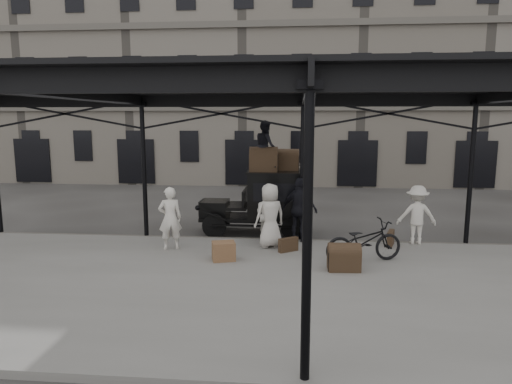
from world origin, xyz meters
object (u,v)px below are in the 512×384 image
porter_official (300,210)px  steamer_trunk_roof_near (264,161)px  steamer_trunk_platform (344,259)px  taxi (267,199)px  porter_left (170,218)px  bicycle (364,241)px

porter_official → steamer_trunk_roof_near: (-1.20, 1.14, 1.38)m
porter_official → steamer_trunk_platform: (1.10, -2.67, -0.70)m
porter_official → steamer_trunk_platform: size_ratio=2.49×
porter_official → steamer_trunk_platform: porter_official is taller
taxi → porter_left: (-2.61, -2.61, -0.14)m
porter_official → steamer_trunk_roof_near: bearing=-15.9°
steamer_trunk_roof_near → porter_official: bearing=-44.5°
porter_left → steamer_trunk_platform: bearing=143.7°
steamer_trunk_roof_near → steamer_trunk_platform: steamer_trunk_roof_near is taller
taxi → bicycle: (2.80, -3.31, -0.49)m
taxi → bicycle: 4.36m
porter_left → steamer_trunk_roof_near: bearing=-156.6°
steamer_trunk_platform → bicycle: bearing=48.9°
taxi → porter_official: taxi is taller
taxi → steamer_trunk_platform: size_ratio=4.60×
taxi → steamer_trunk_platform: taxi is taller
porter_left → porter_official: porter_official is taller
porter_official → steamer_trunk_platform: 2.97m
taxi → steamer_trunk_roof_near: (-0.08, -0.25, 1.31)m
taxi → bicycle: taxi is taller
porter_left → bicycle: porter_left is taller
steamer_trunk_roof_near → bicycle: bearing=-47.8°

